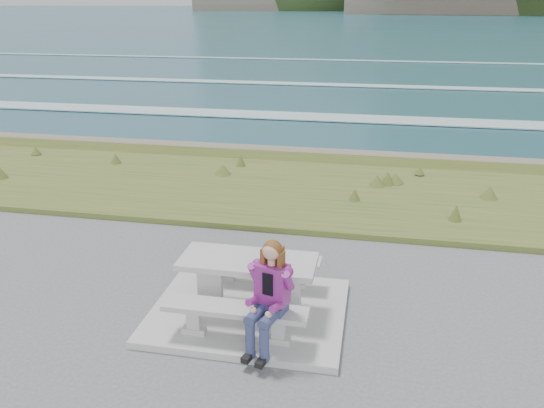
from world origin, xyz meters
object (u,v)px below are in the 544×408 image
(bench_seaward, at_px, (260,262))
(seated_woman, at_px, (267,312))
(picnic_table, at_px, (248,270))
(bench_landward, at_px, (235,314))

(bench_seaward, distance_m, seated_woman, 1.59)
(seated_woman, bearing_deg, picnic_table, 132.95)
(picnic_table, height_order, bench_seaward, picnic_table)
(picnic_table, xyz_separation_m, bench_landward, (0.00, -0.70, -0.23))
(picnic_table, xyz_separation_m, seated_woman, (0.42, -0.83, -0.08))
(bench_landward, relative_size, bench_seaward, 1.00)
(picnic_table, bearing_deg, bench_landward, -90.00)
(picnic_table, distance_m, bench_seaward, 0.74)
(bench_landward, xyz_separation_m, bench_seaward, (0.00, 1.40, 0.00))
(picnic_table, relative_size, bench_seaward, 1.00)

